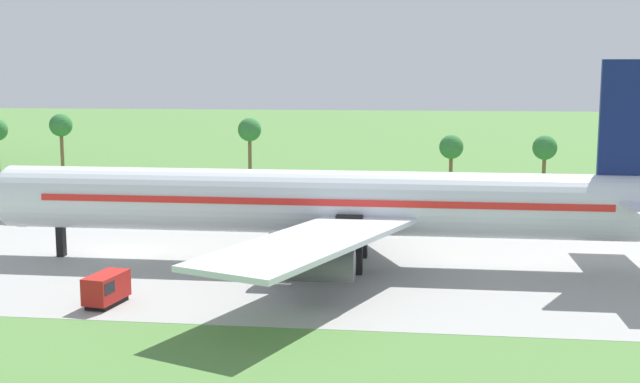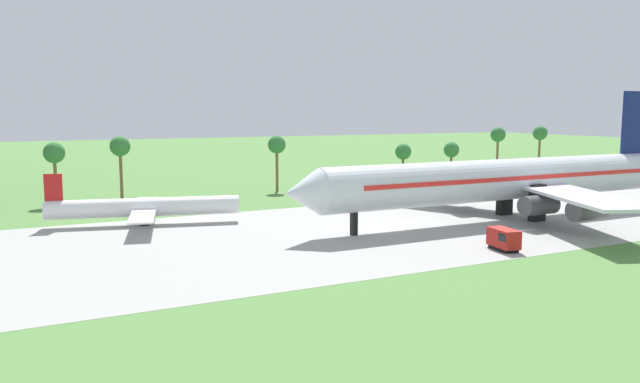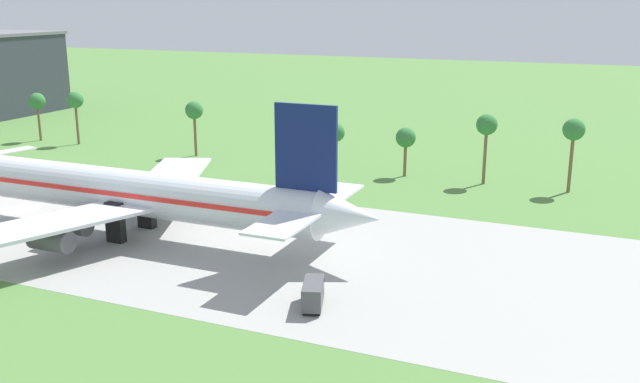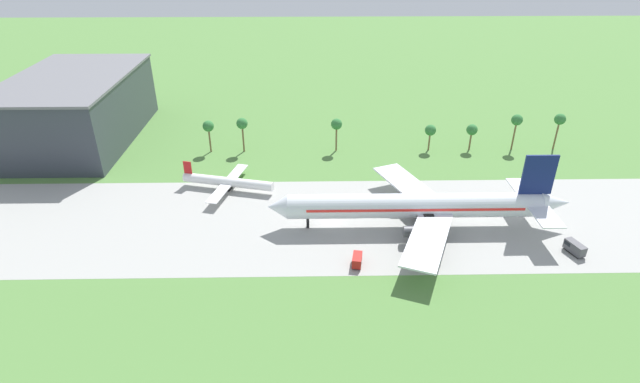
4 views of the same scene
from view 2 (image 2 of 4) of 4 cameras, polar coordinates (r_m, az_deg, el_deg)
ground_plane at (r=86.24m, az=5.49°, el=-3.36°), size 600.00×600.00×0.00m
taxiway_strip at (r=86.23m, az=5.49°, el=-3.35°), size 320.00×44.00×0.02m
jet_airliner at (r=97.01m, az=17.35°, el=1.08°), size 74.02×51.33×19.27m
regional_aircraft at (r=91.53m, az=-15.83°, el=-1.41°), size 26.28×23.84×7.52m
fuel_truck at (r=75.05m, az=16.50°, el=-4.18°), size 2.66×4.42×2.52m
palm_tree_row at (r=134.26m, az=3.58°, el=4.25°), size 117.24×3.60×12.33m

